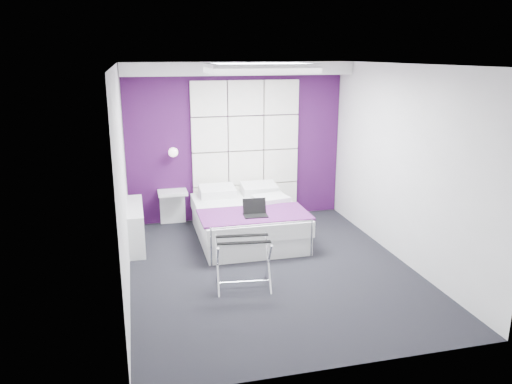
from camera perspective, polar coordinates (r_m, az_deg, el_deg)
floor at (r=6.61m, az=1.74°, el=-8.76°), size 4.40×4.40×0.00m
ceiling at (r=6.03m, az=1.95°, el=14.38°), size 4.40×4.40×0.00m
wall_back at (r=8.29m, az=-2.29°, el=5.67°), size 3.60×0.00×3.60m
wall_left at (r=5.97m, az=-15.03°, el=1.23°), size 0.00×4.40×4.40m
wall_right at (r=6.89m, az=16.42°, el=3.00°), size 0.00×4.40×4.40m
accent_wall at (r=8.28m, az=-2.28°, el=5.66°), size 3.58×0.02×2.58m
soffit at (r=7.92m, az=-2.01°, el=13.95°), size 3.58×0.50×0.20m
headboard at (r=8.29m, az=-1.18°, el=4.76°), size 1.80×0.08×2.30m
skylight at (r=6.61m, az=0.49°, el=14.06°), size 1.36×0.86×0.12m
wall_lamp at (r=8.02m, az=-9.47°, el=4.56°), size 0.15×0.15×0.15m
radiator at (r=7.50m, az=-13.55°, el=-3.73°), size 0.22×1.20×0.60m
bed at (r=7.59m, az=-1.04°, el=-3.24°), size 1.55×1.87×0.66m
nightstand at (r=8.13m, az=-9.52°, el=-0.05°), size 0.46×0.36×0.05m
luggage_rack at (r=6.01m, az=-1.48°, el=-8.12°), size 0.63×0.47×0.62m
laptop at (r=7.01m, az=-0.14°, el=-2.23°), size 0.33×0.24×0.24m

